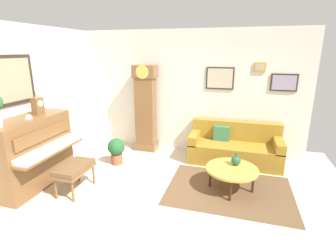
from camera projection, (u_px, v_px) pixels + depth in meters
ground_plane at (154, 205)px, 4.01m from camera, size 6.40×6.00×0.10m
wall_left at (9, 106)px, 4.31m from camera, size 0.13×4.90×2.80m
wall_back at (187, 92)px, 5.84m from camera, size 5.30×0.13×2.80m
area_rug at (229, 190)px, 4.35m from camera, size 2.10×1.50×0.01m
piano at (32, 152)px, 4.40m from camera, size 0.87×1.44×1.24m
piano_bench at (74, 169)px, 4.24m from camera, size 0.42×0.70×0.48m
grandfather_clock at (146, 111)px, 5.92m from camera, size 0.52×0.34×2.03m
couch at (234, 147)px, 5.43m from camera, size 1.90×0.80×0.84m
coffee_table at (232, 170)px, 4.29m from camera, size 0.88×0.88×0.40m
mantel_clock at (38, 105)px, 4.44m from camera, size 0.13×0.18×0.38m
teacup at (29, 117)px, 4.21m from camera, size 0.12×0.12×0.06m
green_jug at (236, 160)px, 4.37m from camera, size 0.17×0.17×0.24m
potted_plant at (116, 149)px, 5.31m from camera, size 0.36×0.36×0.56m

